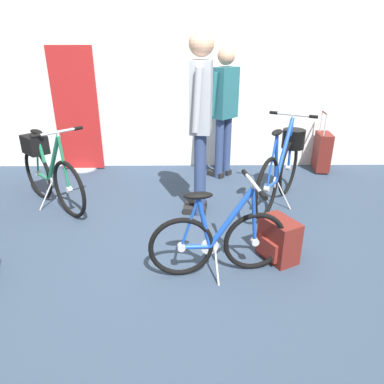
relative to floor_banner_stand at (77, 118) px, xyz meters
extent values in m
plane|color=#2D3D51|center=(1.41, -2.40, -0.74)|extent=(6.75, 6.75, 0.00)
cube|color=white|center=(1.41, 0.19, 0.64)|extent=(6.75, 0.10, 2.76)
cylinder|color=#B7B7BC|center=(0.00, 0.00, -0.73)|extent=(0.36, 0.36, 0.02)
cube|color=#A51E1E|center=(0.00, 0.00, 0.10)|extent=(0.60, 0.02, 1.64)
torus|color=black|center=(2.04, -2.43, -0.49)|extent=(0.51, 0.11, 0.51)
cylinder|color=#B7B7BC|center=(2.04, -2.43, -0.49)|extent=(0.07, 0.06, 0.06)
torus|color=black|center=(1.46, -2.51, -0.49)|extent=(0.51, 0.11, 0.51)
cylinder|color=#B7B7BC|center=(1.46, -2.51, -0.49)|extent=(0.07, 0.06, 0.06)
cylinder|color=#1947B2|center=(1.57, -2.49, -0.50)|extent=(0.23, 0.06, 0.05)
cylinder|color=#1947B2|center=(1.83, -2.46, -0.27)|extent=(0.35, 0.09, 0.50)
cylinder|color=#1947B2|center=(1.63, -2.48, -0.29)|extent=(0.13, 0.05, 0.43)
cylinder|color=#1947B2|center=(1.57, -2.49, -0.50)|extent=(0.23, 0.05, 0.04)
cylinder|color=#1947B2|center=(2.01, -2.43, -0.26)|extent=(0.08, 0.04, 0.46)
cylinder|color=#1947B2|center=(1.52, -2.50, -0.29)|extent=(0.15, 0.04, 0.41)
ellipsoid|color=black|center=(1.58, -2.49, -0.06)|extent=(0.23, 0.12, 0.05)
cylinder|color=#B7B7BC|center=(1.99, -2.44, -0.01)|extent=(0.03, 0.03, 0.04)
cylinder|color=#B7B7BC|center=(1.99, -2.44, 0.01)|extent=(0.08, 0.44, 0.03)
cylinder|color=black|center=(2.02, -2.65, 0.01)|extent=(0.05, 0.09, 0.04)
cylinder|color=black|center=(1.96, -2.22, 0.01)|extent=(0.05, 0.09, 0.04)
cylinder|color=#B7B7BC|center=(1.68, -2.48, -0.50)|extent=(0.14, 0.03, 0.14)
cylinder|color=#B7B7BC|center=(1.73, -2.56, -0.63)|extent=(0.04, 0.19, 0.24)
torus|color=black|center=(0.28, -1.48, -0.44)|extent=(0.47, 0.45, 0.61)
cylinder|color=#B7B7BC|center=(0.28, -1.48, -0.44)|extent=(0.08, 0.08, 0.06)
torus|color=black|center=(-0.22, -0.99, -0.44)|extent=(0.47, 0.45, 0.61)
cylinder|color=#B7B7BC|center=(-0.22, -0.99, -0.44)|extent=(0.08, 0.08, 0.06)
cylinder|color=#1E724C|center=(-0.13, -1.09, -0.45)|extent=(0.22, 0.21, 0.05)
cylinder|color=#1E724C|center=(0.11, -1.31, -0.17)|extent=(0.33, 0.32, 0.59)
cylinder|color=#1E724C|center=(-0.07, -1.14, -0.20)|extent=(0.13, 0.13, 0.51)
cylinder|color=#1E724C|center=(-0.13, -1.09, -0.45)|extent=(0.21, 0.20, 0.04)
cylinder|color=#1E724C|center=(0.26, -1.46, -0.16)|extent=(0.08, 0.08, 0.55)
cylinder|color=#1E724C|center=(-0.17, -1.05, -0.19)|extent=(0.14, 0.14, 0.50)
ellipsoid|color=black|center=(-0.11, -1.10, 0.07)|extent=(0.22, 0.22, 0.05)
cylinder|color=#B7B7BC|center=(0.24, -1.44, 0.13)|extent=(0.03, 0.03, 0.04)
cylinder|color=#B7B7BC|center=(0.24, -1.44, 0.15)|extent=(0.32, 0.34, 0.03)
cylinder|color=black|center=(0.09, -1.60, 0.15)|extent=(0.09, 0.09, 0.04)
cylinder|color=black|center=(0.40, -1.28, 0.15)|extent=(0.09, 0.09, 0.04)
cylinder|color=#B7B7BC|center=(-0.03, -1.18, -0.45)|extent=(0.11, 0.11, 0.14)
cylinder|color=#B7B7BC|center=(-0.06, -1.28, -0.61)|extent=(0.15, 0.15, 0.28)
cube|color=black|center=(-0.18, -1.03, -0.09)|extent=(0.34, 0.34, 0.20)
torus|color=black|center=(2.70, -0.90, -0.41)|extent=(0.38, 0.59, 0.66)
cylinder|color=#B7B7BC|center=(2.70, -0.90, -0.41)|extent=(0.07, 0.08, 0.06)
torus|color=black|center=(2.31, -1.55, -0.41)|extent=(0.38, 0.59, 0.66)
cylinder|color=#B7B7BC|center=(2.31, -1.55, -0.41)|extent=(0.07, 0.08, 0.06)
cylinder|color=#1947B2|center=(2.38, -1.43, -0.42)|extent=(0.18, 0.27, 0.05)
cylinder|color=#1947B2|center=(2.56, -1.13, -0.13)|extent=(0.27, 0.40, 0.63)
cylinder|color=#1947B2|center=(2.43, -1.35, -0.16)|extent=(0.11, 0.15, 0.55)
cylinder|color=#1947B2|center=(2.38, -1.43, -0.42)|extent=(0.17, 0.26, 0.04)
cylinder|color=#1947B2|center=(2.69, -0.93, -0.12)|extent=(0.07, 0.09, 0.60)
cylinder|color=#1947B2|center=(2.35, -1.48, -0.15)|extent=(0.12, 0.17, 0.53)
ellipsoid|color=black|center=(2.39, -1.41, 0.13)|extent=(0.19, 0.23, 0.05)
cylinder|color=#B7B7BC|center=(2.67, -0.95, 0.20)|extent=(0.03, 0.03, 0.04)
cylinder|color=#B7B7BC|center=(2.67, -0.95, 0.22)|extent=(0.39, 0.25, 0.03)
cylinder|color=black|center=(2.86, -1.07, 0.22)|extent=(0.10, 0.08, 0.04)
cylinder|color=black|center=(2.48, -0.84, 0.22)|extent=(0.10, 0.08, 0.04)
cylinder|color=#B7B7BC|center=(2.46, -1.30, -0.43)|extent=(0.09, 0.13, 0.14)
cylinder|color=#B7B7BC|center=(2.56, -1.30, -0.60)|extent=(0.17, 0.11, 0.31)
cylinder|color=black|center=(2.74, -0.84, -0.08)|extent=(0.36, 0.36, 0.22)
cylinder|color=navy|center=(2.03, -0.24, -0.34)|extent=(0.11, 0.11, 0.80)
cube|color=black|center=(2.00, -0.20, -0.71)|extent=(0.24, 0.23, 0.07)
cylinder|color=navy|center=(1.92, -0.35, -0.34)|extent=(0.11, 0.11, 0.80)
cube|color=black|center=(1.89, -0.32, -0.71)|extent=(0.24, 0.23, 0.07)
cube|color=#23606B|center=(1.98, -0.30, 0.36)|extent=(0.37, 0.37, 0.62)
cylinder|color=#23606B|center=(2.11, -0.13, 0.36)|extent=(0.09, 0.12, 0.52)
cylinder|color=#23606B|center=(1.82, -0.44, 0.36)|extent=(0.12, 0.09, 0.52)
sphere|color=tan|center=(1.98, -0.30, 0.80)|extent=(0.22, 0.22, 0.22)
cylinder|color=navy|center=(1.65, -1.29, -0.31)|extent=(0.11, 0.11, 0.88)
cube|color=black|center=(1.60, -1.28, -0.71)|extent=(0.25, 0.12, 0.07)
cylinder|color=navy|center=(1.63, -1.45, -0.31)|extent=(0.11, 0.11, 0.88)
cube|color=black|center=(1.58, -1.44, -0.71)|extent=(0.25, 0.12, 0.07)
cube|color=#999EA8|center=(1.64, -1.37, 0.47)|extent=(0.24, 0.34, 0.68)
cylinder|color=#999EA8|center=(1.65, -1.16, 0.47)|extent=(0.13, 0.12, 0.58)
cylinder|color=#999EA8|center=(1.60, -1.57, 0.47)|extent=(0.13, 0.11, 0.58)
sphere|color=tan|center=(1.64, -1.37, 0.95)|extent=(0.24, 0.24, 0.24)
cube|color=maroon|center=(3.39, -0.11, -0.46)|extent=(0.22, 0.38, 0.52)
cylinder|color=#B7B7BC|center=(3.34, -0.21, -0.06)|extent=(0.02, 0.02, 0.28)
cylinder|color=#B7B7BC|center=(3.36, 0.01, -0.06)|extent=(0.02, 0.02, 0.28)
cylinder|color=maroon|center=(3.35, -0.10, 0.08)|extent=(0.05, 0.23, 0.02)
cylinder|color=black|center=(3.43, -0.24, -0.72)|extent=(0.04, 0.02, 0.04)
cylinder|color=black|center=(3.46, 0.01, -0.72)|extent=(0.04, 0.02, 0.04)
cube|color=maroon|center=(2.27, -2.28, -0.56)|extent=(0.34, 0.39, 0.37)
cube|color=maroon|center=(2.16, -2.34, -0.62)|extent=(0.13, 0.22, 0.16)
camera|label=1|loc=(1.51, -4.81, 0.97)|focal=32.80mm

